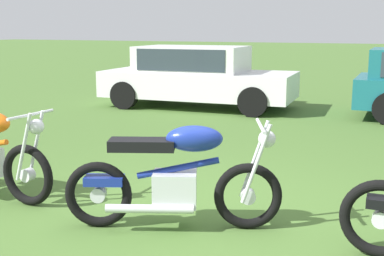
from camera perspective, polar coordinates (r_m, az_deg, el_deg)
name	(u,v)px	position (r m, az deg, el deg)	size (l,w,h in m)	color
ground_plane	(194,219)	(5.06, 0.26, -10.18)	(120.00, 120.00, 0.00)	#476B2D
motorcycle_blue	(175,178)	(4.69, -1.89, -5.61)	(1.90, 1.05, 1.02)	black
car_white	(196,73)	(11.91, 0.43, 6.18)	(4.57, 2.17, 1.43)	silver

